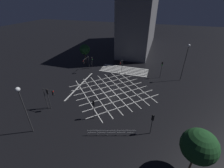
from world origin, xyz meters
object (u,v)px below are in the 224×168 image
object	(u,v)px
traffic_light_ne_main	(50,95)
street_tree_near	(85,50)
traffic_light_se_cross	(86,61)
traffic_light_median_south	(121,64)
street_lamp_west	(21,99)
traffic_light_nw_cross	(152,120)
street_tree_far	(199,146)
traffic_light_se_main	(92,60)
traffic_light_median_north	(94,106)
street_lamp_east	(187,55)
traffic_light_ne_cross	(48,95)
traffic_light_sw_cross	(162,66)

from	to	relation	value
traffic_light_ne_main	street_tree_near	distance (m)	21.78
traffic_light_se_cross	street_tree_near	distance (m)	5.62
traffic_light_median_south	street_lamp_west	world-z (taller)	street_lamp_west
traffic_light_nw_cross	traffic_light_median_south	xyz separation A→B (m)	(9.28, -17.81, 0.26)
street_tree_far	traffic_light_se_main	bearing A→B (deg)	-45.83
traffic_light_median_north	street_tree_far	size ratio (longest dim) A/B	0.59
street_lamp_east	street_lamp_west	xyz separation A→B (m)	(22.43, 24.24, -0.55)
street_lamp_east	street_tree_near	bearing A→B (deg)	-5.42
traffic_light_nw_cross	street_lamp_west	world-z (taller)	street_lamp_west
traffic_light_ne_cross	street_tree_far	world-z (taller)	street_tree_far
traffic_light_nw_cross	traffic_light_se_main	xyz separation A→B (m)	(18.02, -19.11, -0.12)
traffic_light_median_south	traffic_light_se_cross	bearing A→B (deg)	-84.66
traffic_light_median_south	street_tree_far	size ratio (longest dim) A/B	0.61
traffic_light_se_cross	street_lamp_west	size ratio (longest dim) A/B	0.48
street_tree_far	street_lamp_west	bearing A→B (deg)	1.89
traffic_light_median_south	street_tree_far	xyz separation A→B (m)	(-14.09, 22.21, 1.53)
traffic_light_se_main	traffic_light_se_cross	distance (m)	2.35
traffic_light_se_main	traffic_light_median_south	world-z (taller)	traffic_light_median_south
traffic_light_median_north	traffic_light_median_south	size ratio (longest dim) A/B	0.96
traffic_light_ne_cross	traffic_light_median_south	bearing A→B (deg)	-26.31
traffic_light_se_main	traffic_light_sw_cross	bearing A→B (deg)	-0.63
traffic_light_nw_cross	street_lamp_west	size ratio (longest dim) A/B	0.45
traffic_light_nw_cross	traffic_light_se_cross	size ratio (longest dim) A/B	0.93
street_lamp_east	street_tree_near	world-z (taller)	street_lamp_east
traffic_light_median_north	traffic_light_se_main	bearing A→B (deg)	25.13
traffic_light_median_north	street_lamp_west	bearing A→B (deg)	125.52
traffic_light_sw_cross	traffic_light_ne_cross	bearing A→B (deg)	-45.07
traffic_light_ne_cross	traffic_light_se_cross	xyz separation A→B (m)	(0.90, -16.52, -0.15)
traffic_light_sw_cross	street_tree_near	distance (m)	22.20
street_lamp_west	traffic_light_se_cross	bearing A→B (deg)	-85.30
traffic_light_ne_main	traffic_light_median_south	xyz separation A→B (m)	(-8.14, -17.54, -0.35)
traffic_light_sw_cross	traffic_light_median_south	distance (m)	10.00
traffic_light_ne_cross	traffic_light_sw_cross	bearing A→B (deg)	-45.07
traffic_light_median_south	traffic_light_sw_cross	bearing A→B (deg)	96.26
street_lamp_west	street_tree_near	distance (m)	27.18
street_tree_far	street_tree_near	bearing A→B (deg)	-44.92
traffic_light_se_main	traffic_light_median_south	distance (m)	8.85
street_tree_far	traffic_light_nw_cross	bearing A→B (deg)	-42.42
traffic_light_se_main	traffic_light_se_cross	bearing A→B (deg)	-109.19
traffic_light_nw_cross	traffic_light_median_north	world-z (taller)	traffic_light_median_north
street_lamp_east	street_lamp_west	distance (m)	33.03
traffic_light_median_south	street_tree_far	bearing A→B (deg)	32.39
traffic_light_ne_cross	traffic_light_median_south	size ratio (longest dim) A/B	1.09
traffic_light_median_north	street_tree_far	xyz separation A→B (m)	(-14.05, 4.79, 1.70)
traffic_light_median_south	street_lamp_east	size ratio (longest dim) A/B	0.43
traffic_light_se_main	traffic_light_median_south	xyz separation A→B (m)	(-8.74, 1.30, 0.38)
traffic_light_ne_cross	street_tree_far	distance (m)	23.23
traffic_light_median_north	street_tree_near	bearing A→B (deg)	29.61
traffic_light_se_cross	street_tree_far	xyz separation A→B (m)	(-23.59, 21.32, 1.50)
traffic_light_ne_cross	traffic_light_ne_main	distance (m)	0.50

